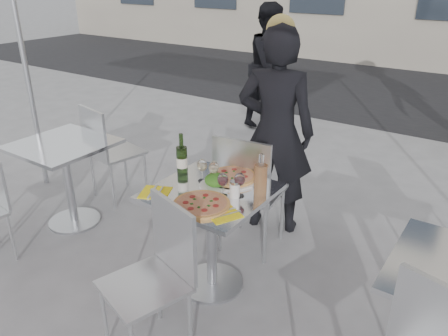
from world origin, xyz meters
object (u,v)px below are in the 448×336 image
Objects in this scene: chair_near at (158,267)px; pizza_far at (233,177)px; napkin_left at (155,192)px; main_table at (211,219)px; pedestrian_a at (271,66)px; pizza_near at (202,204)px; chair_far at (247,185)px; wineglass_red_b at (240,180)px; wine_bottle at (182,159)px; carafe at (261,180)px; napkin_right at (223,213)px; wineglass_red_a at (223,180)px; wineglass_white_a at (202,166)px; woman_diner at (275,133)px; sugar_shaker at (235,189)px; side_table_left at (66,166)px; side_chair_lfar at (107,146)px; salad_plate at (216,181)px; wineglass_white_b at (214,168)px.

pizza_far is at bearing 109.38° from chair_near.
main_table is at bearing 15.02° from napkin_left.
pizza_near is (1.51, -3.61, -0.07)m from pedestrian_a.
chair_far is 0.57m from wineglass_red_b.
wineglass_red_b is at bearing -142.36° from pedestrian_a.
wine_bottle reaches higher than carafe.
pedestrian_a is 3.52m from pizza_far.
wineglass_red_a is at bearing 151.83° from napkin_right.
wineglass_white_a is (-0.15, -0.14, 0.09)m from pizza_far.
sugar_shaker is at bearing 85.59° from woman_diner.
pedestrian_a reaches higher than side_table_left.
wineglass_white_a is (1.43, -0.41, 0.31)m from side_chair_lfar.
carafe reaches higher than wineglass_red_a.
pizza_near is at bearing -83.67° from pizza_far.
chair_near reaches higher than salad_plate.
pedestrian_a reaches higher than side_chair_lfar.
main_table is at bearing 167.64° from wineglass_red_a.
wineglass_white_a is 0.35m from napkin_left.
wineglass_red_a is at bearing 3.11° from napkin_left.
main_table is at bearing -65.83° from wineglass_white_b.
woman_diner reaches higher than pizza_far.
chair_near is 3.75× the size of napkin_right.
salad_plate reaches higher than main_table.
chair_near reaches higher than wineglass_red_b.
chair_near is 0.53m from napkin_left.
wineglass_white_a is at bearing 3.26° from side_table_left.
woman_diner is 0.90m from wine_bottle.
chair_far reaches higher than wineglass_white_b.
wine_bottle reaches higher than side_table_left.
wineglass_red_b is at bearing 10.78° from main_table.
napkin_left is (-0.44, -0.24, -0.05)m from sugar_shaker.
wineglass_white_a reaches higher than pizza_far.
woman_diner is 0.86m from wineglass_white_b.
wineglass_red_a is 0.44m from napkin_left.
side_chair_lfar is 3.21× the size of carafe.
salad_plate is 0.09m from wineglass_white_b.
wine_bottle reaches higher than wineglass_white_a.
pizza_far is at bearing 77.23° from salad_plate.
pizza_near is 0.23m from sugar_shaker.
wineglass_white_b is at bearing 142.42° from wineglass_red_a.
napkin_left is (-0.34, -0.03, -0.01)m from pizza_near.
wineglass_red_a is (1.66, -0.51, 0.31)m from side_chair_lfar.
woman_diner reaches higher than napkin_left.
woman_diner is at bearing 112.60° from carafe.
carafe is at bearing 16.27° from main_table.
side_table_left is 0.45× the size of pedestrian_a.
chair_far reaches higher than napkin_left.
woman_diner is at bearing 130.84° from napkin_right.
wineglass_red_b is (0.08, 0.06, 0.00)m from wineglass_red_a.
salad_plate is at bearing 176.27° from side_chair_lfar.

